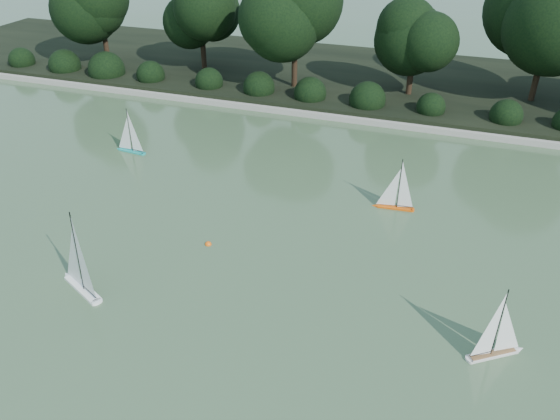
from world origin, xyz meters
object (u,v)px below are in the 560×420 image
sailboat_white_a (78,275)px  sailboat_orange (392,200)px  sailboat_white_b (499,344)px  race_buoy (208,244)px  sailboat_teal (129,144)px

sailboat_white_a → sailboat_orange: sailboat_white_a is taller
sailboat_white_b → race_buoy: bearing=167.3°
sailboat_teal → sailboat_orange: bearing=-5.3°
sailboat_white_b → sailboat_teal: (-9.97, 4.81, -0.01)m
sailboat_white_a → race_buoy: size_ratio=12.88×
race_buoy → sailboat_white_b: bearing=-12.7°
sailboat_white_a → sailboat_teal: size_ratio=1.31×
sailboat_white_a → sailboat_white_b: size_ratio=1.24×
sailboat_white_a → sailboat_white_b: sailboat_white_a is taller
sailboat_teal → sailboat_white_b: bearing=-25.7°
sailboat_orange → race_buoy: (-3.45, -2.80, -0.22)m
sailboat_orange → sailboat_teal: (-7.59, 0.70, 0.00)m
sailboat_white_a → sailboat_orange: 7.10m
sailboat_white_a → race_buoy: sailboat_white_a is taller
sailboat_white_b → sailboat_orange: 4.74m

